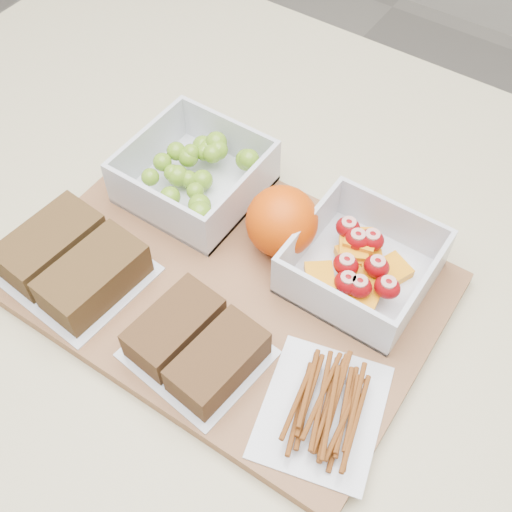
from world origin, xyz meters
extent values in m
plane|color=gray|center=(0.00, 0.00, 0.00)|extent=(4.00, 4.00, 0.00)
cube|color=beige|center=(0.00, 0.00, 0.45)|extent=(1.20, 0.90, 0.90)
cube|color=brown|center=(-0.01, -0.03, 0.91)|extent=(0.42, 0.30, 0.02)
cube|color=silver|center=(-0.12, 0.06, 0.92)|extent=(0.14, 0.14, 0.01)
cube|color=silver|center=(-0.12, 0.12, 0.95)|extent=(0.14, 0.01, 0.06)
cube|color=silver|center=(-0.12, -0.01, 0.95)|extent=(0.14, 0.01, 0.06)
cube|color=silver|center=(-0.05, 0.06, 0.95)|extent=(0.01, 0.13, 0.06)
cube|color=silver|center=(-0.18, 0.06, 0.95)|extent=(0.01, 0.13, 0.06)
sphere|color=olive|center=(-0.13, 0.04, 0.94)|extent=(0.02, 0.02, 0.02)
sphere|color=olive|center=(-0.15, 0.05, 0.95)|extent=(0.02, 0.02, 0.02)
sphere|color=olive|center=(-0.11, 0.09, 0.95)|extent=(0.02, 0.02, 0.02)
sphere|color=olive|center=(-0.11, 0.06, 0.94)|extent=(0.02, 0.02, 0.02)
sphere|color=olive|center=(-0.15, 0.07, 0.95)|extent=(0.02, 0.02, 0.02)
sphere|color=olive|center=(-0.12, 0.05, 0.94)|extent=(0.02, 0.02, 0.02)
sphere|color=olive|center=(-0.14, 0.08, 0.95)|extent=(0.02, 0.02, 0.02)
sphere|color=olive|center=(-0.07, 0.01, 0.96)|extent=(0.03, 0.03, 0.03)
sphere|color=olive|center=(-0.08, 0.10, 0.95)|extent=(0.03, 0.03, 0.03)
sphere|color=olive|center=(-0.12, 0.10, 0.95)|extent=(0.03, 0.03, 0.03)
sphere|color=olive|center=(-0.15, 0.02, 0.95)|extent=(0.02, 0.02, 0.02)
sphere|color=olive|center=(-0.07, 0.10, 0.95)|extent=(0.02, 0.02, 0.02)
sphere|color=olive|center=(-0.12, 0.01, 0.94)|extent=(0.02, 0.02, 0.02)
sphere|color=olive|center=(-0.13, 0.09, 0.95)|extent=(0.02, 0.02, 0.02)
sphere|color=olive|center=(-0.14, 0.07, 0.95)|extent=(0.02, 0.02, 0.02)
sphere|color=olive|center=(-0.11, 0.10, 0.95)|extent=(0.02, 0.02, 0.02)
sphere|color=olive|center=(-0.08, 0.02, 0.95)|extent=(0.02, 0.02, 0.02)
sphere|color=olive|center=(-0.07, 0.01, 0.94)|extent=(0.02, 0.02, 0.02)
sphere|color=olive|center=(-0.13, 0.09, 0.95)|extent=(0.02, 0.02, 0.02)
sphere|color=olive|center=(-0.14, 0.04, 0.94)|extent=(0.02, 0.02, 0.02)
sphere|color=olive|center=(-0.14, 0.10, 0.94)|extent=(0.03, 0.03, 0.03)
sphere|color=olive|center=(-0.10, 0.03, 0.95)|extent=(0.02, 0.02, 0.02)
cube|color=silver|center=(0.10, 0.05, 0.92)|extent=(0.13, 0.13, 0.01)
cube|color=silver|center=(0.10, 0.12, 0.94)|extent=(0.13, 0.01, 0.06)
cube|color=silver|center=(0.10, -0.01, 0.94)|extent=(0.13, 0.01, 0.06)
cube|color=silver|center=(0.16, 0.05, 0.94)|extent=(0.01, 0.12, 0.06)
cube|color=silver|center=(0.03, 0.05, 0.94)|extent=(0.01, 0.12, 0.06)
cube|color=orange|center=(0.10, 0.03, 0.93)|extent=(0.04, 0.04, 0.01)
cube|color=orange|center=(0.09, 0.08, 0.93)|extent=(0.05, 0.05, 0.01)
cube|color=orange|center=(0.11, 0.06, 0.93)|extent=(0.05, 0.05, 0.01)
cube|color=orange|center=(0.12, 0.07, 0.93)|extent=(0.04, 0.05, 0.01)
cube|color=orange|center=(0.08, 0.07, 0.94)|extent=(0.04, 0.05, 0.01)
cube|color=orange|center=(0.08, 0.08, 0.94)|extent=(0.04, 0.03, 0.01)
cube|color=orange|center=(0.07, 0.02, 0.94)|extent=(0.04, 0.04, 0.01)
cube|color=orange|center=(0.12, 0.03, 0.93)|extent=(0.04, 0.04, 0.01)
cube|color=orange|center=(0.08, 0.06, 0.93)|extent=(0.04, 0.04, 0.01)
ellipsoid|color=#92070D|center=(0.11, 0.05, 0.95)|extent=(0.03, 0.02, 0.02)
ellipsoid|color=#92070D|center=(0.11, 0.02, 0.95)|extent=(0.03, 0.02, 0.02)
ellipsoid|color=#92070D|center=(0.07, 0.08, 0.95)|extent=(0.03, 0.02, 0.02)
ellipsoid|color=#92070D|center=(0.13, 0.04, 0.95)|extent=(0.03, 0.02, 0.02)
ellipsoid|color=#92070D|center=(0.08, 0.07, 0.95)|extent=(0.03, 0.02, 0.02)
ellipsoid|color=#92070D|center=(0.10, 0.02, 0.95)|extent=(0.03, 0.02, 0.02)
ellipsoid|color=#92070D|center=(0.09, 0.04, 0.95)|extent=(0.03, 0.02, 0.02)
ellipsoid|color=#92070D|center=(0.09, 0.08, 0.95)|extent=(0.03, 0.02, 0.02)
sphere|color=#E54B05|center=(0.01, 0.05, 0.95)|extent=(0.08, 0.08, 0.08)
cube|color=silver|center=(-0.15, -0.11, 0.92)|extent=(0.15, 0.13, 0.00)
cube|color=#53391C|center=(-0.18, -0.11, 0.94)|extent=(0.07, 0.11, 0.04)
cube|color=#53391C|center=(-0.12, -0.11, 0.94)|extent=(0.07, 0.11, 0.04)
cube|color=silver|center=(0.01, -0.11, 0.92)|extent=(0.13, 0.12, 0.00)
cube|color=#52351C|center=(-0.01, -0.11, 0.94)|extent=(0.06, 0.10, 0.04)
cube|color=#52351C|center=(0.04, -0.12, 0.94)|extent=(0.06, 0.10, 0.04)
cube|color=silver|center=(0.14, -0.09, 0.92)|extent=(0.14, 0.15, 0.00)
camera|label=1|loc=(0.22, -0.32, 1.47)|focal=45.00mm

